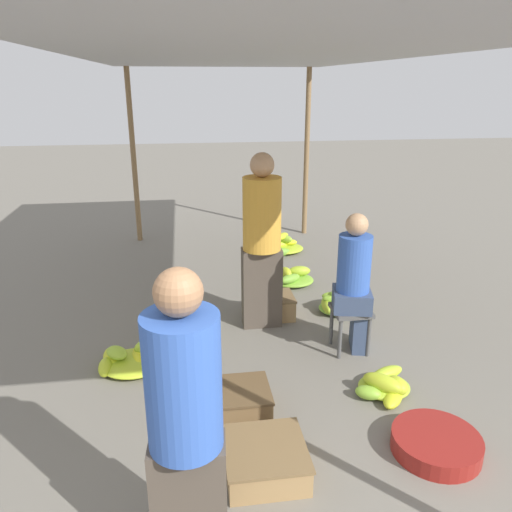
# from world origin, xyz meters

# --- Properties ---
(canopy_post_back_left) EXTENTS (0.08, 0.08, 2.61)m
(canopy_post_back_left) POSITION_xyz_m (-1.35, 6.71, 1.31)
(canopy_post_back_left) COLOR olive
(canopy_post_back_left) RESTS_ON ground
(canopy_post_back_right) EXTENTS (0.08, 0.08, 2.61)m
(canopy_post_back_right) POSITION_xyz_m (1.35, 6.71, 1.31)
(canopy_post_back_right) COLOR olive
(canopy_post_back_right) RESTS_ON ground
(canopy_tarp) EXTENTS (3.10, 6.81, 0.04)m
(canopy_tarp) POSITION_xyz_m (0.00, 3.50, 2.63)
(canopy_tarp) COLOR #B2B2B7
(canopy_tarp) RESTS_ON canopy_post_front_left
(vendor_foreground) EXTENTS (0.38, 0.38, 1.67)m
(vendor_foreground) POSITION_xyz_m (-0.66, 0.85, 0.87)
(vendor_foreground) COLOR #4C4238
(vendor_foreground) RESTS_ON ground
(stool) EXTENTS (0.34, 0.34, 0.43)m
(stool) POSITION_xyz_m (0.86, 2.87, 0.34)
(stool) COLOR #4C4C4C
(stool) RESTS_ON ground
(vendor_seated) EXTENTS (0.41, 0.41, 1.33)m
(vendor_seated) POSITION_xyz_m (0.88, 2.88, 0.70)
(vendor_seated) COLOR #384766
(vendor_seated) RESTS_ON ground
(basin_black) EXTENTS (0.60, 0.60, 0.13)m
(basin_black) POSITION_xyz_m (1.01, 1.45, 0.06)
(basin_black) COLOR maroon
(basin_black) RESTS_ON ground
(banana_pile_left_0) EXTENTS (0.43, 0.41, 0.31)m
(banana_pile_left_0) POSITION_xyz_m (-0.70, 3.52, 0.11)
(banana_pile_left_0) COLOR yellow
(banana_pile_left_0) RESTS_ON ground
(banana_pile_left_1) EXTENTS (0.60, 0.52, 0.21)m
(banana_pile_left_1) POSITION_xyz_m (-1.16, 2.87, 0.07)
(banana_pile_left_1) COLOR #9CC330
(banana_pile_left_1) RESTS_ON ground
(banana_pile_right_0) EXTENTS (0.53, 0.50, 0.24)m
(banana_pile_right_0) POSITION_xyz_m (0.67, 4.54, 0.08)
(banana_pile_right_0) COLOR #A9C82E
(banana_pile_right_0) RESTS_ON ground
(banana_pile_right_1) EXTENTS (0.49, 0.39, 0.27)m
(banana_pile_right_1) POSITION_xyz_m (1.00, 3.69, 0.10)
(banana_pile_right_1) COLOR #87BA34
(banana_pile_right_1) RESTS_ON ground
(banana_pile_right_2) EXTENTS (0.59, 0.57, 0.29)m
(banana_pile_right_2) POSITION_xyz_m (0.80, 5.80, 0.09)
(banana_pile_right_2) COLOR #75B337
(banana_pile_right_2) RESTS_ON ground
(banana_pile_right_3) EXTENTS (0.51, 0.51, 0.20)m
(banana_pile_right_3) POSITION_xyz_m (0.92, 2.14, 0.08)
(banana_pile_right_3) COLOR #86BA34
(banana_pile_right_3) RESTS_ON ground
(crate_near) EXTENTS (0.45, 0.45, 0.18)m
(crate_near) POSITION_xyz_m (-0.26, 2.11, 0.09)
(crate_near) COLOR brown
(crate_near) RESTS_ON ground
(crate_mid) EXTENTS (0.53, 0.53, 0.20)m
(crate_mid) POSITION_xyz_m (-0.18, 1.43, 0.10)
(crate_mid) COLOR #9E7A4C
(crate_mid) RESTS_ON ground
(crate_far) EXTENTS (0.40, 0.40, 0.24)m
(crate_far) POSITION_xyz_m (0.30, 3.68, 0.12)
(crate_far) COLOR #9E7A4C
(crate_far) RESTS_ON ground
(shopper_walking_mid) EXTENTS (0.40, 0.38, 1.78)m
(shopper_walking_mid) POSITION_xyz_m (0.12, 3.52, 0.93)
(shopper_walking_mid) COLOR #4C4238
(shopper_walking_mid) RESTS_ON ground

